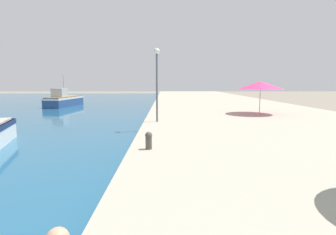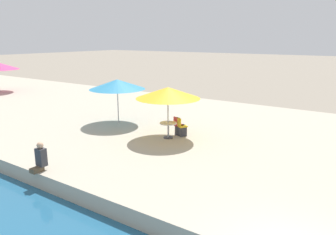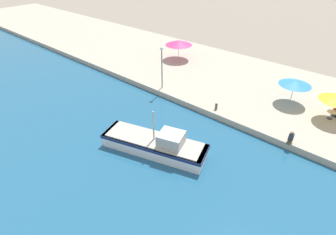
# 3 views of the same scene
# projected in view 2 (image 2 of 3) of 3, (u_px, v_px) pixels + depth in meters

# --- Properties ---
(cafe_umbrella_pink) EXTENTS (2.96, 2.96, 2.42)m
(cafe_umbrella_pink) POSITION_uv_depth(u_px,v_px,m) (168.00, 93.00, 14.85)
(cafe_umbrella_pink) COLOR #B7B7B7
(cafe_umbrella_pink) RESTS_ON quay_promenade
(cafe_umbrella_white) EXTENTS (2.99, 2.99, 2.42)m
(cafe_umbrella_white) POSITION_uv_depth(u_px,v_px,m) (117.00, 84.00, 17.51)
(cafe_umbrella_white) COLOR #B7B7B7
(cafe_umbrella_white) RESTS_ON quay_promenade
(cafe_table) EXTENTS (0.80, 0.80, 0.74)m
(cafe_table) POSITION_uv_depth(u_px,v_px,m) (168.00, 127.00, 15.28)
(cafe_table) COLOR #333338
(cafe_table) RESTS_ON quay_promenade
(cafe_chair_left) EXTENTS (0.57, 0.56, 0.91)m
(cafe_chair_left) POSITION_uv_depth(u_px,v_px,m) (182.00, 129.00, 15.65)
(cafe_chair_left) COLOR #2D2D33
(cafe_chair_left) RESTS_ON quay_promenade
(cafe_chair_right) EXTENTS (0.51, 0.49, 0.91)m
(cafe_chair_right) POSITION_uv_depth(u_px,v_px,m) (179.00, 128.00, 15.80)
(cafe_chair_right) COLOR #2D2D33
(cafe_chair_right) RESTS_ON quay_promenade
(person_at_quay) EXTENTS (0.56, 0.36, 1.04)m
(person_at_quay) POSITION_uv_depth(u_px,v_px,m) (40.00, 158.00, 11.54)
(person_at_quay) COLOR brown
(person_at_quay) RESTS_ON quay_promenade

